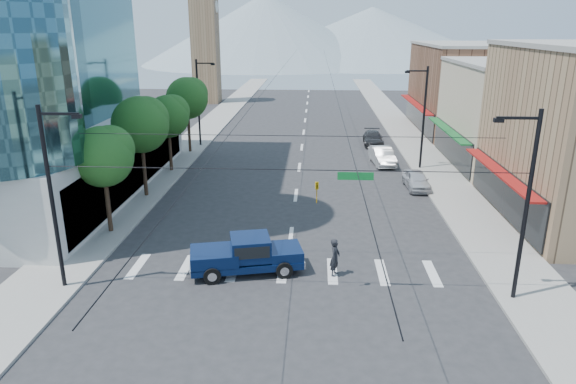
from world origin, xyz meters
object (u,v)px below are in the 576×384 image
(parked_car_mid, at_px, (382,156))
(parked_car_far, at_px, (373,138))
(pedestrian, at_px, (335,257))
(pickup_truck, at_px, (246,254))
(parked_car_near, at_px, (416,180))

(parked_car_mid, relative_size, parked_car_far, 0.99)
(pedestrian, bearing_deg, parked_car_far, 8.62)
(pickup_truck, distance_m, parked_car_mid, 24.28)
(pedestrian, height_order, parked_car_mid, pedestrian)
(parked_car_near, distance_m, parked_car_mid, 7.47)
(pickup_truck, height_order, parked_car_mid, pickup_truck)
(pickup_truck, height_order, parked_car_far, pickup_truck)
(pickup_truck, xyz_separation_m, parked_car_far, (9.69, 30.39, -0.31))
(parked_car_far, bearing_deg, parked_car_near, -81.50)
(pickup_truck, xyz_separation_m, parked_car_near, (11.49, 15.01, -0.32))
(pickup_truck, distance_m, parked_car_near, 18.91)
(parked_car_mid, bearing_deg, pickup_truck, -119.47)
(parked_car_mid, distance_m, parked_car_far, 8.13)
(pickup_truck, xyz_separation_m, pedestrian, (4.59, -0.09, -0.02))
(parked_car_near, bearing_deg, parked_car_mid, 101.14)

